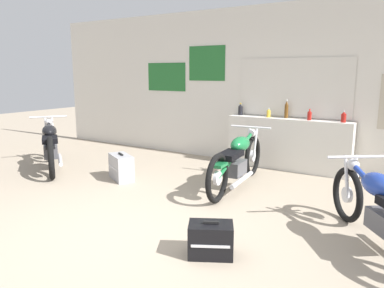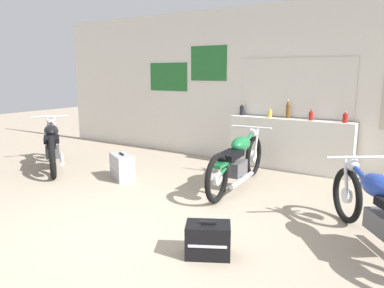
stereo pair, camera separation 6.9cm
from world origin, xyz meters
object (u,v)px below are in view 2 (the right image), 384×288
object	(u,v)px
hard_case_black	(208,240)
bottle_center	(288,110)
bottle_rightmost	(345,117)
motorcycle_black	(52,145)
bottle_leftmost	(242,110)
hard_case_silver	(122,167)
bottle_right_center	(311,115)
motorcycle_green	(238,160)
motorcycle_blue	(383,210)
bottle_left_center	(270,113)

from	to	relation	value
hard_case_black	bottle_center	bearing A→B (deg)	97.98
bottle_center	bottle_rightmost	bearing A→B (deg)	-4.06
bottle_rightmost	motorcycle_black	xyz separation A→B (m)	(-4.33, -2.12, -0.55)
bottle_leftmost	hard_case_silver	size ratio (longest dim) A/B	0.38
bottle_center	bottle_rightmost	world-z (taller)	bottle_center
bottle_right_center	hard_case_black	bearing A→B (deg)	-88.81
bottle_center	bottle_right_center	size ratio (longest dim) A/B	1.75
bottle_leftmost	hard_case_black	size ratio (longest dim) A/B	0.45
bottle_right_center	hard_case_black	xyz separation A→B (m)	(0.07, -3.36, -0.81)
hard_case_silver	hard_case_black	bearing A→B (deg)	-30.35
hard_case_black	hard_case_silver	bearing A→B (deg)	149.65
hard_case_black	motorcycle_green	bearing A→B (deg)	109.20
motorcycle_black	hard_case_black	xyz separation A→B (m)	(3.88, -1.24, -0.26)
bottle_leftmost	motorcycle_blue	xyz separation A→B (m)	(2.64, -2.46, -0.58)
motorcycle_black	hard_case_silver	world-z (taller)	motorcycle_black
hard_case_silver	hard_case_black	xyz separation A→B (m)	(2.40, -1.41, -0.04)
hard_case_silver	bottle_left_center	bearing A→B (deg)	50.37
motorcycle_black	hard_case_black	size ratio (longest dim) A/B	3.52
bottle_center	bottle_right_center	bearing A→B (deg)	-9.86
motorcycle_blue	hard_case_silver	world-z (taller)	motorcycle_blue
bottle_left_center	motorcycle_green	distance (m)	1.48
motorcycle_black	hard_case_black	distance (m)	4.08
bottle_center	motorcycle_green	bearing A→B (deg)	-98.61
bottle_left_center	motorcycle_green	bearing A→B (deg)	-86.83
bottle_rightmost	hard_case_silver	bearing A→B (deg)	-145.55
motorcycle_blue	bottle_rightmost	bearing A→B (deg)	109.47
bottle_left_center	motorcycle_black	distance (m)	3.80
bottle_center	hard_case_silver	bearing A→B (deg)	-133.48
hard_case_silver	motorcycle_green	bearing A→B (deg)	19.29
bottle_leftmost	motorcycle_green	world-z (taller)	bottle_leftmost
bottle_left_center	hard_case_silver	size ratio (longest dim) A/B	0.28
bottle_left_center	bottle_center	xyz separation A→B (m)	(0.29, 0.06, 0.07)
bottle_rightmost	hard_case_black	distance (m)	3.49
bottle_left_center	bottle_rightmost	bearing A→B (deg)	-0.35
bottle_right_center	bottle_rightmost	size ratio (longest dim) A/B	1.00
motorcycle_blue	hard_case_black	xyz separation A→B (m)	(-1.30, -0.98, -0.24)
bottle_center	hard_case_silver	size ratio (longest dim) A/B	0.55
bottle_leftmost	bottle_rightmost	bearing A→B (deg)	-2.16
bottle_center	motorcycle_blue	size ratio (longest dim) A/B	0.20
bottle_leftmost	motorcycle_blue	world-z (taller)	bottle_leftmost
bottle_left_center	hard_case_silver	distance (m)	2.66
motorcycle_green	motorcycle_blue	bearing A→B (deg)	-27.23
bottle_center	motorcycle_green	xyz separation A→B (m)	(-0.22, -1.43, -0.61)
motorcycle_green	hard_case_black	distance (m)	2.14
motorcycle_black	motorcycle_green	bearing A→B (deg)	13.42
bottle_left_center	hard_case_silver	xyz separation A→B (m)	(-1.63, -1.97, -0.76)
hard_case_silver	motorcycle_black	bearing A→B (deg)	-173.72
bottle_center	motorcycle_green	distance (m)	1.57
motorcycle_black	motorcycle_green	world-z (taller)	motorcycle_black
bottle_right_center	motorcycle_green	world-z (taller)	bottle_right_center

